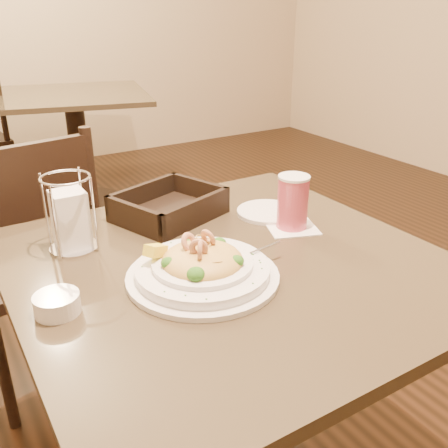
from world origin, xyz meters
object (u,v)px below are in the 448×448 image
background_table (77,131)px  drink_glass (293,202)px  dining_chair_near (30,260)px  pasta_bowl (202,267)px  butter_ramekin (57,304)px  bread_basket (169,208)px  napkin_caddy (70,218)px  side_plate (268,212)px  main_table (228,348)px

background_table → drink_glass: drink_glass is taller
dining_chair_near → drink_glass: dining_chair_near is taller
pasta_bowl → dining_chair_near: bearing=105.3°
background_table → dining_chair_near: size_ratio=1.17×
dining_chair_near → butter_ramekin: size_ratio=11.14×
bread_basket → drink_glass: bearing=-44.1°
dining_chair_near → napkin_caddy: dining_chair_near is taller
drink_glass → bread_basket: size_ratio=0.50×
dining_chair_near → side_plate: dining_chair_near is taller
pasta_bowl → butter_ramekin: bearing=173.5°
butter_ramekin → main_table: bearing=1.1°
napkin_caddy → butter_ramekin: bearing=-112.4°
main_table → drink_glass: (0.23, 0.07, 0.30)m
background_table → bread_basket: bread_basket is taller
background_table → napkin_caddy: bearing=-105.9°
drink_glass → bread_basket: 0.32m
dining_chair_near → napkin_caddy: 0.60m
drink_glass → butter_ramekin: 0.61m
drink_glass → bread_basket: bearing=135.9°
pasta_bowl → side_plate: 0.38m
background_table → dining_chair_near: (-0.64, -1.65, -0.01)m
main_table → bread_basket: bread_basket is taller
background_table → napkin_caddy: size_ratio=6.18×
napkin_caddy → pasta_bowl: bearing=-56.4°
side_plate → main_table: bearing=-143.4°
background_table → napkin_caddy: 2.26m
bread_basket → butter_ramekin: bread_basket is taller
dining_chair_near → bread_basket: bearing=113.9°
dining_chair_near → napkin_caddy: bearing=83.7°
background_table → butter_ramekin: 2.51m
main_table → side_plate: size_ratio=5.48×
side_plate → butter_ramekin: (-0.60, -0.18, 0.01)m
drink_glass → butter_ramekin: (-0.60, -0.07, -0.05)m
background_table → main_table: bearing=-98.1°
pasta_bowl → side_plate: pasta_bowl is taller
dining_chair_near → bread_basket: (0.30, -0.45, 0.27)m
drink_glass → bread_basket: (-0.23, 0.22, -0.04)m
dining_chair_near → napkin_caddy: size_ratio=5.27×
dining_chair_near → side_plate: bearing=123.3°
main_table → napkin_caddy: 0.48m
main_table → drink_glass: 0.39m
bread_basket → side_plate: size_ratio=1.87×
background_table → bread_basket: bearing=-99.3°
napkin_caddy → main_table: bearing=-41.0°
main_table → background_table: (0.34, 2.39, 0.00)m
napkin_caddy → butter_ramekin: size_ratio=2.11×
main_table → side_plate: (0.23, 0.17, 0.24)m
pasta_bowl → drink_glass: (0.32, 0.11, 0.04)m
background_table → pasta_bowl: pasta_bowl is taller
main_table → butter_ramekin: 0.45m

